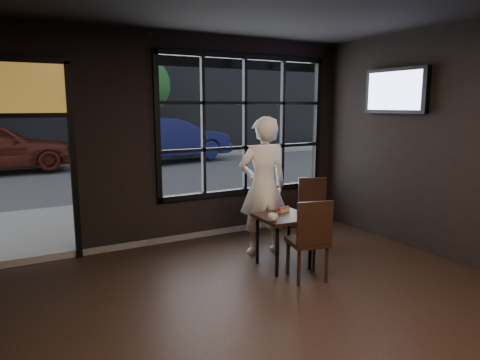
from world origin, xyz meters
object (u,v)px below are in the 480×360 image
man (263,186)px  navy_car (169,139)px  cafe_table (283,241)px  chair_near (307,239)px

man → navy_car: man is taller
cafe_table → chair_near: chair_near is taller
chair_near → man: man is taller
chair_near → navy_car: navy_car is taller
chair_near → man: bearing=-77.4°
chair_near → navy_car: 11.53m
chair_near → navy_car: size_ratio=0.21×
cafe_table → navy_car: 11.07m
man → navy_car: bearing=-92.0°
chair_near → cafe_table: bearing=-73.2°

